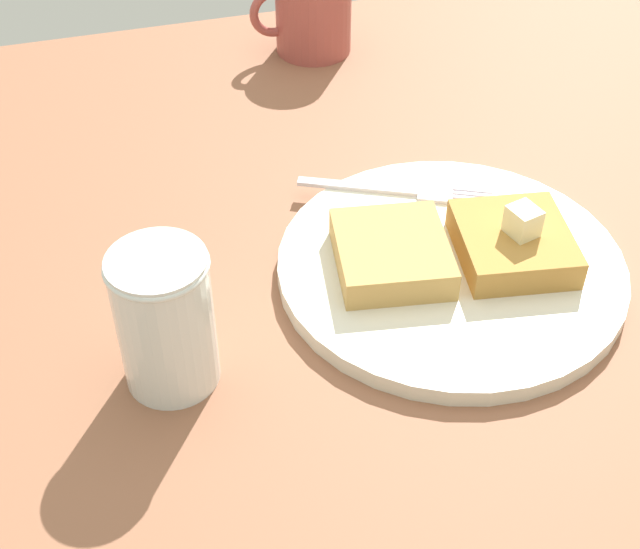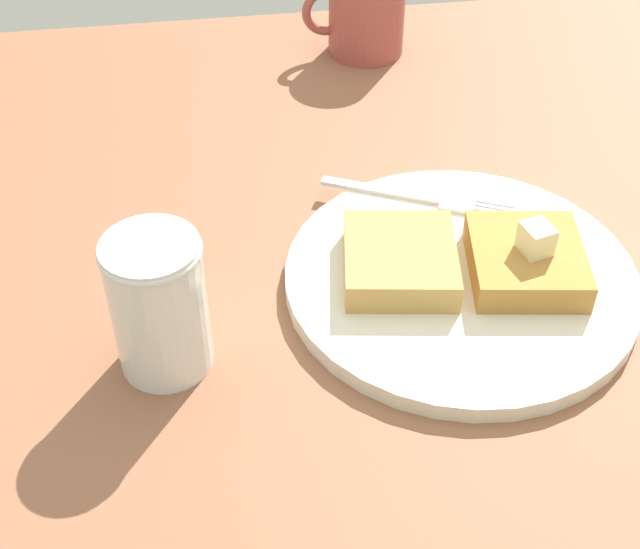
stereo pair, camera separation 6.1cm
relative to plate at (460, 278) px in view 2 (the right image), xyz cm
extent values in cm
cube|color=brown|center=(-1.21, -2.15, -1.74)|extent=(90.42, 90.42, 1.90)
cylinder|color=silver|center=(0.00, 0.00, -0.10)|extent=(26.15, 26.15, 1.36)
torus|color=#333938|center=(0.00, 0.00, 0.18)|extent=(26.15, 26.15, 0.80)
cube|color=#B07B36|center=(-4.55, 0.72, 1.76)|extent=(9.38, 10.04, 2.36)
cube|color=tan|center=(4.55, -0.72, 1.76)|extent=(9.38, 10.04, 2.36)
cube|color=#F1E9B0|center=(-4.83, 1.04, 4.04)|extent=(2.47, 2.63, 2.20)
cube|color=silver|center=(3.94, -10.63, 0.76)|extent=(9.42, 5.09, 0.36)
cube|color=silver|center=(-1.85, -7.89, 0.76)|extent=(3.47, 3.19, 0.36)
cube|color=silver|center=(-4.91, -7.35, 0.76)|extent=(3.03, 1.66, 0.36)
cube|color=silver|center=(-4.68, -6.86, 0.76)|extent=(3.03, 1.66, 0.36)
cube|color=silver|center=(-4.44, -6.36, 0.76)|extent=(3.03, 1.66, 0.36)
cube|color=silver|center=(-4.21, -5.86, 0.76)|extent=(3.03, 1.66, 0.36)
cylinder|color=#562508|center=(21.79, 4.30, 3.05)|extent=(5.78, 5.78, 7.67)
cylinder|color=silver|center=(21.79, 4.30, 4.36)|extent=(6.29, 6.29, 10.29)
torus|color=silver|center=(21.79, 4.30, 9.05)|extent=(6.53, 6.53, 0.50)
cylinder|color=#A24942|center=(0.09, -37.30, 3.48)|extent=(7.82, 7.82, 8.54)
torus|color=#A24942|center=(4.22, -37.30, 3.91)|extent=(5.17, 0.90, 5.17)
camera|label=1|loc=(23.61, 45.73, 44.25)|focal=50.00mm
camera|label=2|loc=(17.67, 47.04, 44.25)|focal=50.00mm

